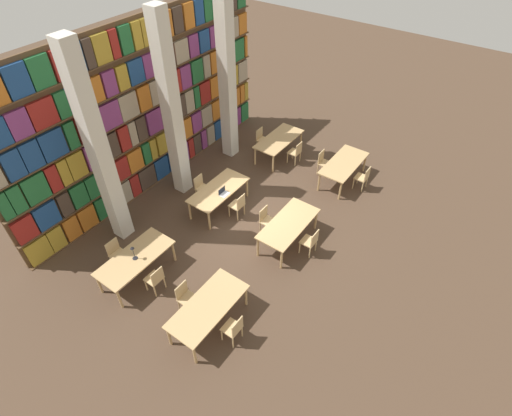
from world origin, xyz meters
The scene contains 25 objects.
ground_plane centered at (0.00, 0.00, 0.00)m, with size 40.00×40.00×0.00m, color #4C3828.
bookshelf_bank centered at (-0.01, 4.09, 2.68)m, with size 10.48×0.35×5.50m.
pillar_left centered at (-2.68, 3.00, 3.00)m, with size 0.45×0.45×6.00m.
pillar_center centered at (0.00, 3.00, 3.00)m, with size 0.45×0.45×6.00m.
pillar_right centered at (2.68, 3.00, 3.00)m, with size 0.45×0.45×6.00m.
reading_table_0 centered at (-3.57, -1.26, 0.70)m, with size 2.13×0.97×0.78m.
chair_0 centered at (-3.56, -2.02, 0.49)m, with size 0.42×0.40×0.89m.
chair_1 centered at (-3.56, -0.49, 0.49)m, with size 0.42×0.40×0.89m.
reading_table_1 centered at (-0.04, -1.33, 0.70)m, with size 2.13×0.97×0.78m.
chair_2 centered at (-0.05, -2.10, 0.49)m, with size 0.42×0.40×0.89m.
chair_3 centered at (-0.05, -0.57, 0.49)m, with size 0.42×0.40×0.89m.
reading_table_2 centered at (3.62, -1.32, 0.70)m, with size 2.13×0.97×0.78m.
chair_4 centered at (3.61, -2.09, 0.49)m, with size 0.42×0.40×0.89m.
chair_5 centered at (3.61, -0.55, 0.49)m, with size 0.42×0.40×0.89m.
reading_table_3 centered at (-3.55, 1.33, 0.70)m, with size 2.13×0.97×0.78m.
chair_6 centered at (-3.60, 0.56, 0.49)m, with size 0.42×0.40×0.89m.
chair_7 centered at (-3.60, 2.10, 0.49)m, with size 0.42×0.40×0.89m.
desk_lamp_0 centered at (-3.57, 1.29, 1.09)m, with size 0.14×0.14×0.46m.
reading_table_4 centered at (-0.04, 1.32, 0.70)m, with size 2.13×0.97×0.78m.
chair_8 centered at (-0.02, 0.55, 0.49)m, with size 0.42×0.40×0.89m.
chair_9 centered at (-0.02, 2.09, 0.49)m, with size 0.42×0.40×0.89m.
laptop centered at (-0.13, 1.03, 0.82)m, with size 0.32×0.22×0.21m.
reading_table_5 centered at (3.59, 1.37, 0.70)m, with size 2.13×0.97×0.78m.
chair_10 centered at (3.57, 0.60, 0.49)m, with size 0.42×0.40×0.89m.
chair_11 centered at (3.57, 2.14, 0.49)m, with size 0.42×0.40×0.89m.
Camera 1 is at (-7.35, -5.38, 8.97)m, focal length 28.00 mm.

